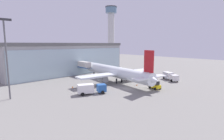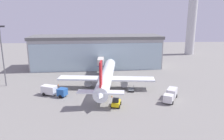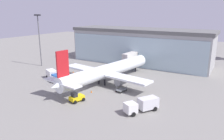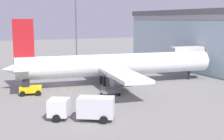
{
  "view_description": "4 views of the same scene",
  "coord_description": "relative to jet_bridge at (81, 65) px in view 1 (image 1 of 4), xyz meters",
  "views": [
    {
      "loc": [
        -36.96,
        -33.68,
        12.91
      ],
      "look_at": [
        2.1,
        9.13,
        4.16
      ],
      "focal_mm": 28.0,
      "sensor_mm": 36.0,
      "label": 1
    },
    {
      "loc": [
        1.52,
        -54.77,
        21.47
      ],
      "look_at": [
        5.09,
        10.86,
        4.86
      ],
      "focal_mm": 35.0,
      "sensor_mm": 36.0,
      "label": 2
    },
    {
      "loc": [
        36.53,
        -39.58,
        19.56
      ],
      "look_at": [
        4.85,
        9.06,
        3.86
      ],
      "focal_mm": 35.0,
      "sensor_mm": 36.0,
      "label": 3
    },
    {
      "loc": [
        51.55,
        -13.14,
        11.17
      ],
      "look_at": [
        4.59,
        7.69,
        2.76
      ],
      "focal_mm": 50.0,
      "sensor_mm": 36.0,
      "label": 4
    }
  ],
  "objects": [
    {
      "name": "apron_light_mast",
      "position": [
        -29.71,
        -15.65,
        6.58
      ],
      "size": [
        3.2,
        0.4,
        18.49
      ],
      "color": "#59595E",
      "rests_on": "ground"
    },
    {
      "name": "safety_cone_wingtip",
      "position": [
        -13.54,
        -16.23,
        -4.13
      ],
      "size": [
        0.36,
        0.36,
        0.55
      ],
      "primitive_type": "cone",
      "color": "orange",
      "rests_on": "ground"
    },
    {
      "name": "jet_bridge",
      "position": [
        0.0,
        0.0,
        0.0
      ],
      "size": [
        2.75,
        11.25,
        5.79
      ],
      "rotation": [
        0.0,
        0.0,
        1.53
      ],
      "color": "beige",
      "rests_on": "ground"
    },
    {
      "name": "catering_truck",
      "position": [
        -13.2,
        -25.06,
        -2.94
      ],
      "size": [
        7.58,
        4.9,
        2.65
      ],
      "rotation": [
        0.0,
        0.0,
        5.88
      ],
      "color": "#2659A5",
      "rests_on": "ground"
    },
    {
      "name": "fuel_truck",
      "position": [
        17.89,
        -29.85,
        -2.94
      ],
      "size": [
        5.5,
        7.44,
        2.65
      ],
      "rotation": [
        0.0,
        0.0,
        4.2
      ],
      "color": "silver",
      "rests_on": "ground"
    },
    {
      "name": "safety_cone_nose",
      "position": [
        2.75,
        -27.18,
        -4.13
      ],
      "size": [
        0.36,
        0.36,
        0.55
      ],
      "primitive_type": "cone",
      "color": "orange",
      "rests_on": "ground"
    },
    {
      "name": "control_tower",
      "position": [
        49.69,
        36.76,
        18.55
      ],
      "size": [
        8.51,
        8.51,
        39.64
      ],
      "color": "silver",
      "rests_on": "ground"
    },
    {
      "name": "airplane",
      "position": [
        1.52,
        -18.75,
        -1.02
      ],
      "size": [
        28.82,
        37.62,
        11.2
      ],
      "rotation": [
        0.0,
        0.0,
        1.46
      ],
      "color": "white",
      "rests_on": "ground"
    },
    {
      "name": "ground",
      "position": [
        -1.75,
        -27.43,
        -4.41
      ],
      "size": [
        240.0,
        240.0,
        0.0
      ],
      "primitive_type": "plane",
      "color": "gray"
    },
    {
      "name": "pushback_tug",
      "position": [
        3.4,
        -33.38,
        -3.43
      ],
      "size": [
        2.79,
        3.53,
        2.3
      ],
      "rotation": [
        0.0,
        0.0,
        1.34
      ],
      "color": "yellow",
      "rests_on": "ground"
    },
    {
      "name": "baggage_cart",
      "position": [
        8.6,
        -22.55,
        -3.9
      ],
      "size": [
        1.99,
        3.0,
        1.5
      ],
      "rotation": [
        0.0,
        0.0,
        1.43
      ],
      "color": "slate",
      "rests_on": "ground"
    },
    {
      "name": "terminal_building",
      "position": [
        -1.74,
        8.78,
        2.22
      ],
      "size": [
        54.06,
        17.67,
        13.25
      ],
      "rotation": [
        0.0,
        0.0,
        0.04
      ],
      "color": "#9E9E9E",
      "rests_on": "ground"
    }
  ]
}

